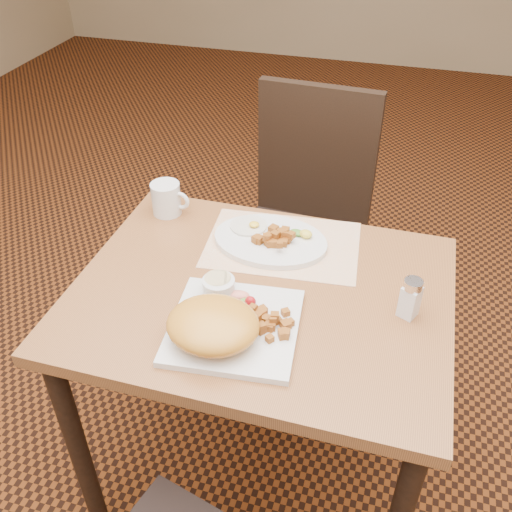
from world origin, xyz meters
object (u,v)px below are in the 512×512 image
object	(u,v)px
salt_shaker	(410,298)
plate_square	(234,327)
chair_far	(305,215)
table	(261,323)
coffee_mug	(167,199)
plate_oval	(270,241)

from	to	relation	value
salt_shaker	plate_square	bearing A→B (deg)	-157.10
salt_shaker	chair_far	bearing A→B (deg)	119.04
table	coffee_mug	size ratio (longest dim) A/B	7.88
table	salt_shaker	distance (m)	0.38
chair_far	coffee_mug	size ratio (longest dim) A/B	8.50
table	plate_square	world-z (taller)	plate_square
salt_shaker	coffee_mug	world-z (taller)	salt_shaker
table	salt_shaker	bearing A→B (deg)	1.59
chair_far	plate_square	world-z (taller)	chair_far
plate_square	plate_oval	world-z (taller)	plate_oval
coffee_mug	salt_shaker	bearing A→B (deg)	-19.63
chair_far	plate_square	xyz separation A→B (m)	(0.01, -0.82, 0.22)
chair_far	coffee_mug	distance (m)	0.59
chair_far	plate_square	distance (m)	0.85
table	coffee_mug	world-z (taller)	coffee_mug
plate_square	plate_oval	distance (m)	0.33
plate_oval	coffee_mug	bearing A→B (deg)	168.06
chair_far	salt_shaker	bearing A→B (deg)	122.77
table	salt_shaker	world-z (taller)	salt_shaker
plate_square	salt_shaker	world-z (taller)	salt_shaker
table	plate_oval	size ratio (longest dim) A/B	2.96
coffee_mug	plate_square	bearing A→B (deg)	-50.66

